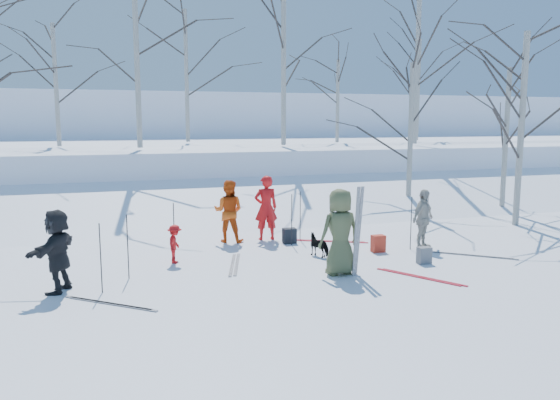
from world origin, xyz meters
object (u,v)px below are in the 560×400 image
object	(u,v)px
dog	(320,245)
backpack_red	(378,244)
backpack_dark	(289,236)
skier_olive_center	(340,232)
skier_redor_behind	(229,211)
backpack_grey	(424,255)
skier_red_north	(266,208)
skier_cream_east	(423,219)
skier_grey_west	(57,251)
skier_red_seated	(175,244)

from	to	relation	value
dog	backpack_red	xyz separation A→B (m)	(1.53, -0.07, -0.06)
backpack_dark	skier_olive_center	bearing A→B (deg)	-89.16
skier_redor_behind	backpack_grey	xyz separation A→B (m)	(3.73, -3.58, -0.64)
skier_red_north	dog	distance (m)	2.33
skier_red_north	skier_redor_behind	distance (m)	1.03
skier_cream_east	skier_grey_west	xyz separation A→B (m)	(-8.52, -0.94, 0.04)
skier_red_north	skier_red_seated	size ratio (longest dim) A/B	1.98
skier_olive_center	skier_redor_behind	world-z (taller)	skier_olive_center
skier_redor_behind	skier_cream_east	size ratio (longest dim) A/B	1.10
skier_red_seated	backpack_dark	world-z (taller)	skier_red_seated
skier_redor_behind	skier_red_seated	distance (m)	2.46
skier_grey_west	dog	bearing A→B (deg)	124.65
dog	backpack_dark	world-z (taller)	dog
skier_redor_behind	backpack_dark	bearing A→B (deg)	-177.72
skier_red_seated	skier_cream_east	world-z (taller)	skier_cream_east
backpack_dark	skier_red_north	bearing A→B (deg)	127.43
skier_red_seated	backpack_red	xyz separation A→B (m)	(4.92, -0.47, -0.23)
skier_olive_center	dog	distance (m)	1.73
skier_olive_center	skier_grey_west	world-z (taller)	skier_olive_center
skier_cream_east	backpack_dark	xyz separation A→B (m)	(-3.01, 1.62, -0.56)
dog	skier_cream_east	bearing A→B (deg)	148.96
skier_olive_center	backpack_dark	size ratio (longest dim) A/B	4.57
dog	backpack_dark	bearing A→B (deg)	-109.99
backpack_grey	skier_grey_west	bearing A→B (deg)	177.27
backpack_red	skier_grey_west	bearing A→B (deg)	-172.53
skier_red_seated	backpack_grey	size ratio (longest dim) A/B	2.34
skier_olive_center	dog	bearing A→B (deg)	-101.27
backpack_dark	backpack_grey	bearing A→B (deg)	-52.62
skier_grey_west	backpack_dark	world-z (taller)	skier_grey_west
skier_red_north	skier_grey_west	distance (m)	5.95
skier_olive_center	skier_red_seated	world-z (taller)	skier_olive_center
backpack_grey	backpack_dark	distance (m)	3.68
skier_red_seated	backpack_dark	bearing A→B (deg)	-51.60
skier_olive_center	skier_redor_behind	bearing A→B (deg)	-71.98
skier_olive_center	skier_redor_behind	size ratio (longest dim) A/B	1.10
dog	backpack_grey	distance (m)	2.43
skier_olive_center	backpack_red	distance (m)	2.41
skier_redor_behind	skier_cream_east	world-z (taller)	skier_redor_behind
skier_red_seated	skier_redor_behind	bearing A→B (deg)	-24.18
skier_olive_center	skier_redor_behind	distance (m)	4.08
skier_red_north	skier_cream_east	bearing A→B (deg)	149.67
skier_cream_east	backpack_grey	world-z (taller)	skier_cream_east
backpack_red	skier_red_north	bearing A→B (deg)	135.41
skier_red_seated	skier_cream_east	bearing A→B (deg)	-75.85
skier_grey_west	backpack_grey	size ratio (longest dim) A/B	4.18
skier_olive_center	skier_red_north	distance (m)	3.76
dog	skier_red_north	bearing A→B (deg)	-100.67
skier_red_north	backpack_dark	xyz separation A→B (m)	(0.47, -0.61, -0.68)
skier_olive_center	dog	xyz separation A→B (m)	(0.20, 1.60, -0.64)
skier_olive_center	skier_red_seated	bearing A→B (deg)	-36.19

